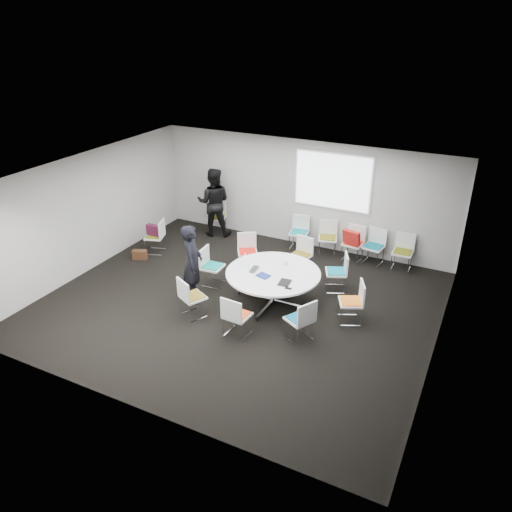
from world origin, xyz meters
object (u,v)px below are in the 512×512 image
at_px(chair_ring_e, 212,273).
at_px(chair_back_e, 402,259).
at_px(conference_table, 273,281).
at_px(chair_ring_c, 300,262).
at_px(chair_ring_b, 336,279).
at_px(chair_ring_g, 237,323).
at_px(maroon_bag, 154,230).
at_px(chair_back_a, 299,239).
at_px(chair_person_back, 217,223).
at_px(laptop, 256,269).
at_px(chair_ring_d, 248,258).
at_px(chair_ring_a, 351,309).
at_px(chair_back_d, 373,253).
at_px(person_main, 193,264).
at_px(chair_ring_f, 193,304).
at_px(person_back, 214,202).
at_px(cup, 285,263).
at_px(chair_back_c, 353,250).
at_px(chair_ring_h, 300,327).
at_px(brown_bag, 140,255).
at_px(chair_spare_left, 156,243).

bearing_deg(chair_ring_e, chair_back_e, 122.08).
relative_size(conference_table, chair_ring_c, 2.26).
xyz_separation_m(chair_ring_b, chair_ring_g, (-1.14, -2.54, 0.00)).
bearing_deg(maroon_bag, chair_back_a, 30.19).
distance_m(chair_person_back, laptop, 3.91).
distance_m(chair_ring_c, chair_ring_d, 1.27).
height_order(conference_table, chair_ring_a, chair_ring_a).
xyz_separation_m(chair_back_d, person_main, (-3.01, -3.45, 0.59)).
relative_size(chair_ring_f, person_back, 0.46).
xyz_separation_m(chair_ring_e, maroon_bag, (-2.20, 0.80, 0.34)).
bearing_deg(chair_back_d, person_back, 10.64).
distance_m(laptop, cup, 0.67).
bearing_deg(chair_back_e, laptop, 48.32).
bearing_deg(laptop, chair_ring_a, -93.97).
xyz_separation_m(chair_ring_d, chair_ring_g, (1.10, -2.57, 0.00)).
relative_size(chair_ring_e, chair_ring_g, 1.00).
bearing_deg(maroon_bag, chair_ring_a, -9.18).
bearing_deg(chair_back_a, chair_ring_b, 125.29).
bearing_deg(laptop, chair_back_c, -31.25).
height_order(chair_ring_b, chair_person_back, same).
bearing_deg(chair_ring_e, chair_back_c, 132.90).
distance_m(chair_ring_c, chair_back_c, 1.55).
height_order(chair_ring_f, cup, chair_ring_f).
height_order(chair_ring_h, laptop, chair_ring_h).
relative_size(chair_ring_a, chair_ring_e, 1.00).
bearing_deg(maroon_bag, laptop, -16.15).
distance_m(chair_ring_b, chair_person_back, 4.37).
height_order(chair_back_c, chair_back_d, same).
bearing_deg(chair_ring_f, chair_back_c, 88.46).
bearing_deg(chair_ring_e, person_back, -154.13).
bearing_deg(chair_ring_a, conference_table, 66.35).
distance_m(person_main, brown_bag, 2.65).
xyz_separation_m(chair_ring_c, cup, (0.08, -1.10, 0.50)).
bearing_deg(person_main, chair_ring_a, -103.17).
relative_size(chair_ring_c, laptop, 2.77).
bearing_deg(cup, maroon_bag, 172.77).
relative_size(chair_ring_f, person_main, 0.51).
bearing_deg(person_main, chair_ring_f, -174.43).
relative_size(chair_ring_c, cup, 9.78).
relative_size(chair_person_back, person_main, 0.51).
xyz_separation_m(chair_ring_f, chair_ring_h, (2.26, 0.21, 0.00)).
xyz_separation_m(chair_ring_g, person_main, (-1.47, 0.77, 0.59)).
xyz_separation_m(chair_ring_b, chair_ring_h, (-0.02, -2.13, 0.00)).
bearing_deg(person_back, chair_ring_d, 119.05).
distance_m(chair_back_a, person_main, 3.65).
distance_m(chair_ring_h, maroon_bag, 5.17).
xyz_separation_m(chair_back_d, brown_bag, (-5.32, -2.40, -0.16)).
relative_size(chair_spare_left, brown_bag, 2.44).
xyz_separation_m(chair_ring_a, chair_back_e, (0.44, 2.77, 0.00)).
bearing_deg(cup, chair_back_c, 70.32).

